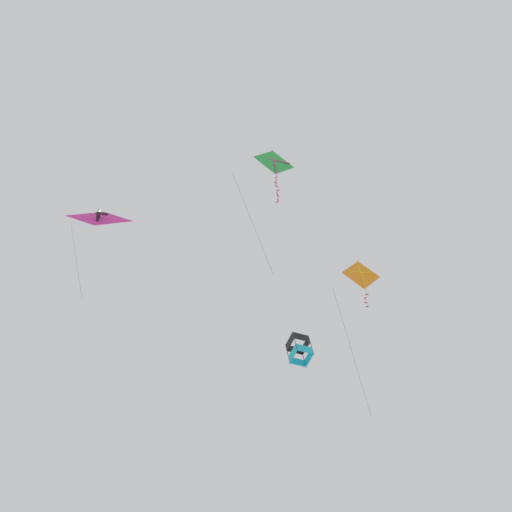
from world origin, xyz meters
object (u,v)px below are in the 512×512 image
object	(u,v)px
kite_diamond_near_right	(274,163)
kite_diamond_low_drifter	(361,275)
kite_delta_near_left	(99,218)
kite_box_mid_left	(299,349)

from	to	relation	value
kite_diamond_near_right	kite_diamond_low_drifter	bearing A→B (deg)	-155.09
kite_diamond_low_drifter	kite_delta_near_left	bearing A→B (deg)	-16.64
kite_diamond_near_right	kite_box_mid_left	size ratio (longest dim) A/B	3.38
kite_diamond_near_right	kite_box_mid_left	bearing A→B (deg)	-123.82
kite_delta_near_left	kite_diamond_low_drifter	bearing A→B (deg)	174.20
kite_delta_near_left	kite_box_mid_left	world-z (taller)	kite_delta_near_left
kite_diamond_low_drifter	kite_box_mid_left	xyz separation A→B (m)	(-1.14, -8.20, -0.45)
kite_diamond_low_drifter	kite_diamond_near_right	bearing A→B (deg)	32.97
kite_diamond_near_right	kite_box_mid_left	xyz separation A→B (m)	(-9.23, -10.90, -3.09)
kite_delta_near_left	kite_box_mid_left	bearing A→B (deg)	-156.74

